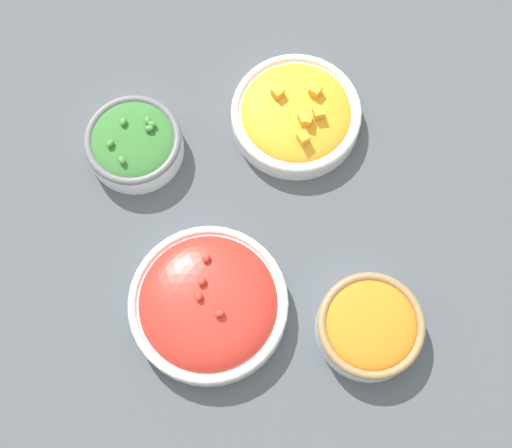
{
  "coord_description": "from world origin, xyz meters",
  "views": [
    {
      "loc": [
        -0.29,
        0.12,
        1.0
      ],
      "look_at": [
        0.0,
        0.0,
        0.03
      ],
      "focal_mm": 50.0,
      "sensor_mm": 36.0,
      "label": 1
    }
  ],
  "objects_px": {
    "bowl_carrots": "(370,326)",
    "bowl_cherry_tomatoes": "(208,304)",
    "bowl_broccoli": "(134,143)",
    "bowl_squash": "(296,114)"
  },
  "relations": [
    {
      "from": "bowl_carrots",
      "to": "bowl_cherry_tomatoes",
      "type": "xyz_separation_m",
      "value": [
        0.11,
        0.19,
        -0.0
      ]
    },
    {
      "from": "bowl_squash",
      "to": "bowl_carrots",
      "type": "bearing_deg",
      "value": 174.65
    },
    {
      "from": "bowl_cherry_tomatoes",
      "to": "bowl_squash",
      "type": "bearing_deg",
      "value": -45.3
    },
    {
      "from": "bowl_carrots",
      "to": "bowl_squash",
      "type": "bearing_deg",
      "value": -5.35
    },
    {
      "from": "bowl_carrots",
      "to": "bowl_broccoli",
      "type": "height_order",
      "value": "bowl_broccoli"
    },
    {
      "from": "bowl_broccoli",
      "to": "bowl_cherry_tomatoes",
      "type": "bearing_deg",
      "value": -176.33
    },
    {
      "from": "bowl_cherry_tomatoes",
      "to": "bowl_carrots",
      "type": "bearing_deg",
      "value": -119.95
    },
    {
      "from": "bowl_cherry_tomatoes",
      "to": "bowl_broccoli",
      "type": "xyz_separation_m",
      "value": [
        0.27,
        0.02,
        0.0
      ]
    },
    {
      "from": "bowl_carrots",
      "to": "bowl_cherry_tomatoes",
      "type": "relative_size",
      "value": 0.66
    },
    {
      "from": "bowl_carrots",
      "to": "bowl_cherry_tomatoes",
      "type": "height_order",
      "value": "bowl_cherry_tomatoes"
    }
  ]
}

